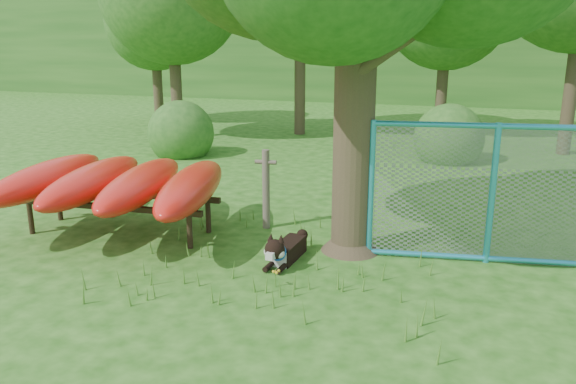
% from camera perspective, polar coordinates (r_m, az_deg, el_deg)
% --- Properties ---
extents(ground, '(80.00, 80.00, 0.00)m').
position_cam_1_polar(ground, '(7.23, -4.60, -9.92)').
color(ground, '#1D5410').
rests_on(ground, ground).
extents(wooden_post, '(0.37, 0.13, 1.34)m').
position_cam_1_polar(wooden_post, '(9.30, -2.25, 0.50)').
color(wooden_post, brown).
rests_on(wooden_post, ground).
extents(kayak_rack, '(3.94, 3.50, 1.11)m').
position_cam_1_polar(kayak_rack, '(9.41, -16.99, 0.92)').
color(kayak_rack, black).
rests_on(kayak_rack, ground).
extents(husky_dog, '(0.35, 1.20, 0.54)m').
position_cam_1_polar(husky_dog, '(7.98, -0.39, -5.93)').
color(husky_dog, black).
rests_on(husky_dog, ground).
extents(fence_section, '(3.39, 0.62, 3.33)m').
position_cam_1_polar(fence_section, '(8.25, 20.02, -0.24)').
color(fence_section, '#2A9BC5').
rests_on(fence_section, ground).
extents(wildflower_clump, '(0.11, 0.09, 0.23)m').
position_cam_1_polar(wildflower_clump, '(7.23, -1.28, -8.24)').
color(wildflower_clump, '#4B7F29').
rests_on(wildflower_clump, ground).
extents(bg_tree_c, '(4.00, 4.00, 6.12)m').
position_cam_1_polar(bg_tree_c, '(19.07, 15.91, 17.75)').
color(bg_tree_c, '#392E1F').
rests_on(bg_tree_c, ground).
extents(bg_tree_f, '(3.60, 3.60, 5.55)m').
position_cam_1_polar(bg_tree_f, '(22.29, -13.47, 16.47)').
color(bg_tree_f, '#392E1F').
rests_on(bg_tree_f, ground).
extents(shrub_left, '(1.80, 1.80, 1.80)m').
position_cam_1_polar(shrub_left, '(15.81, -10.71, 3.72)').
color(shrub_left, '#275B1D').
rests_on(shrub_left, ground).
extents(shrub_mid, '(1.80, 1.80, 1.80)m').
position_cam_1_polar(shrub_mid, '(15.33, 15.86, 3.05)').
color(shrub_mid, '#275B1D').
rests_on(shrub_mid, ground).
extents(wooded_hillside, '(80.00, 12.00, 6.00)m').
position_cam_1_polar(wooded_hillside, '(34.11, 14.59, 14.57)').
color(wooded_hillside, '#275B1D').
rests_on(wooded_hillside, ground).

